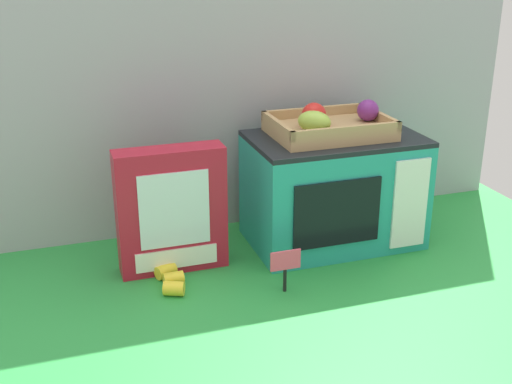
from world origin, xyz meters
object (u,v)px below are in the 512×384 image
at_px(food_groups_crate, 329,126).
at_px(price_sign, 285,265).
at_px(toy_microwave, 334,190).
at_px(loose_toy_banana, 171,279).
at_px(cookie_set_box, 171,210).

bearing_deg(food_groups_crate, price_sign, -131.20).
xyz_separation_m(toy_microwave, food_groups_crate, (-0.01, 0.01, 0.17)).
bearing_deg(loose_toy_banana, toy_microwave, 13.45).
height_order(cookie_set_box, price_sign, cookie_set_box).
relative_size(food_groups_crate, price_sign, 2.82).
xyz_separation_m(food_groups_crate, loose_toy_banana, (-0.43, -0.12, -0.29)).
distance_m(toy_microwave, price_sign, 0.31).
bearing_deg(cookie_set_box, loose_toy_banana, -106.24).
xyz_separation_m(toy_microwave, cookie_set_box, (-0.42, -0.02, 0.01)).
relative_size(cookie_set_box, loose_toy_banana, 2.22).
bearing_deg(toy_microwave, price_sign, -134.72).
distance_m(toy_microwave, cookie_set_box, 0.42).
distance_m(food_groups_crate, price_sign, 0.38).
relative_size(food_groups_crate, cookie_set_box, 0.95).
bearing_deg(cookie_set_box, toy_microwave, 2.91).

